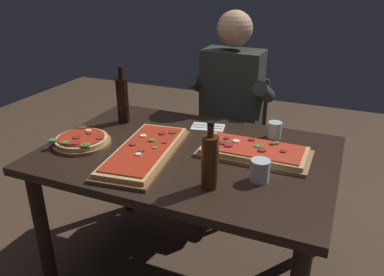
{
  "coord_description": "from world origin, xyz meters",
  "views": [
    {
      "loc": [
        0.68,
        -1.55,
        1.56
      ],
      "look_at": [
        0.0,
        0.05,
        0.79
      ],
      "focal_mm": 36.1,
      "sensor_mm": 36.0,
      "label": 1
    }
  ],
  "objects_px": {
    "dining_table": "(188,168)",
    "wine_bottle_dark": "(123,100)",
    "tumbler_far_side": "(260,172)",
    "pizza_round_far": "(82,141)",
    "tumbler_near_camera": "(275,130)",
    "oil_bottle_amber": "(210,161)",
    "diner_chair": "(233,134)",
    "seated_diner": "(230,105)",
    "pizza_rectangular_left": "(144,152)",
    "pizza_rectangular_front": "(254,151)"
  },
  "relations": [
    {
      "from": "tumbler_near_camera",
      "to": "pizza_rectangular_front",
      "type": "bearing_deg",
      "value": -99.82
    },
    {
      "from": "dining_table",
      "to": "pizza_rectangular_left",
      "type": "height_order",
      "value": "pizza_rectangular_left"
    },
    {
      "from": "dining_table",
      "to": "tumbler_near_camera",
      "type": "distance_m",
      "value": 0.5
    },
    {
      "from": "oil_bottle_amber",
      "to": "diner_chair",
      "type": "height_order",
      "value": "oil_bottle_amber"
    },
    {
      "from": "pizza_rectangular_left",
      "to": "diner_chair",
      "type": "xyz_separation_m",
      "value": [
        0.15,
        0.98,
        -0.27
      ]
    },
    {
      "from": "wine_bottle_dark",
      "to": "oil_bottle_amber",
      "type": "bearing_deg",
      "value": -34.35
    },
    {
      "from": "dining_table",
      "to": "seated_diner",
      "type": "bearing_deg",
      "value": 91.94
    },
    {
      "from": "tumbler_near_camera",
      "to": "pizza_rectangular_left",
      "type": "bearing_deg",
      "value": -139.09
    },
    {
      "from": "pizza_rectangular_front",
      "to": "tumbler_near_camera",
      "type": "bearing_deg",
      "value": 80.18
    },
    {
      "from": "dining_table",
      "to": "tumbler_far_side",
      "type": "xyz_separation_m",
      "value": [
        0.39,
        -0.14,
        0.14
      ]
    },
    {
      "from": "dining_table",
      "to": "pizza_round_far",
      "type": "relative_size",
      "value": 4.78
    },
    {
      "from": "tumbler_far_side",
      "to": "oil_bottle_amber",
      "type": "bearing_deg",
      "value": -143.3
    },
    {
      "from": "dining_table",
      "to": "oil_bottle_amber",
      "type": "height_order",
      "value": "oil_bottle_amber"
    },
    {
      "from": "dining_table",
      "to": "pizza_rectangular_left",
      "type": "bearing_deg",
      "value": -144.86
    },
    {
      "from": "diner_chair",
      "to": "seated_diner",
      "type": "relative_size",
      "value": 0.65
    },
    {
      "from": "pizza_rectangular_front",
      "to": "oil_bottle_amber",
      "type": "bearing_deg",
      "value": -104.81
    },
    {
      "from": "pizza_rectangular_front",
      "to": "dining_table",
      "type": "bearing_deg",
      "value": -164.69
    },
    {
      "from": "diner_chair",
      "to": "pizza_rectangular_front",
      "type": "bearing_deg",
      "value": -66.63
    },
    {
      "from": "pizza_rectangular_front",
      "to": "seated_diner",
      "type": "distance_m",
      "value": 0.73
    },
    {
      "from": "oil_bottle_amber",
      "to": "tumbler_far_side",
      "type": "height_order",
      "value": "oil_bottle_amber"
    },
    {
      "from": "dining_table",
      "to": "pizza_rectangular_left",
      "type": "relative_size",
      "value": 2.14
    },
    {
      "from": "pizza_rectangular_front",
      "to": "wine_bottle_dark",
      "type": "height_order",
      "value": "wine_bottle_dark"
    },
    {
      "from": "seated_diner",
      "to": "tumbler_far_side",
      "type": "bearing_deg",
      "value": -64.71
    },
    {
      "from": "oil_bottle_amber",
      "to": "pizza_round_far",
      "type": "bearing_deg",
      "value": 169.67
    },
    {
      "from": "wine_bottle_dark",
      "to": "seated_diner",
      "type": "xyz_separation_m",
      "value": [
        0.47,
        0.52,
        -0.13
      ]
    },
    {
      "from": "wine_bottle_dark",
      "to": "diner_chair",
      "type": "relative_size",
      "value": 0.38
    },
    {
      "from": "tumbler_near_camera",
      "to": "diner_chair",
      "type": "distance_m",
      "value": 0.71
    },
    {
      "from": "oil_bottle_amber",
      "to": "pizza_rectangular_front",
      "type": "bearing_deg",
      "value": 75.19
    },
    {
      "from": "tumbler_near_camera",
      "to": "wine_bottle_dark",
      "type": "bearing_deg",
      "value": -172.08
    },
    {
      "from": "pizza_rectangular_front",
      "to": "diner_chair",
      "type": "distance_m",
      "value": 0.88
    },
    {
      "from": "wine_bottle_dark",
      "to": "oil_bottle_amber",
      "type": "height_order",
      "value": "wine_bottle_dark"
    },
    {
      "from": "pizza_round_far",
      "to": "seated_diner",
      "type": "xyz_separation_m",
      "value": [
        0.5,
        0.87,
        -0.02
      ]
    },
    {
      "from": "dining_table",
      "to": "wine_bottle_dark",
      "type": "height_order",
      "value": "wine_bottle_dark"
    },
    {
      "from": "pizza_rectangular_left",
      "to": "tumbler_near_camera",
      "type": "height_order",
      "value": "tumbler_near_camera"
    },
    {
      "from": "pizza_round_far",
      "to": "tumbler_near_camera",
      "type": "distance_m",
      "value": 1.0
    },
    {
      "from": "pizza_round_far",
      "to": "tumbler_near_camera",
      "type": "xyz_separation_m",
      "value": [
        0.88,
        0.47,
        0.02
      ]
    },
    {
      "from": "tumbler_far_side",
      "to": "seated_diner",
      "type": "distance_m",
      "value": 0.97
    },
    {
      "from": "oil_bottle_amber",
      "to": "dining_table",
      "type": "bearing_deg",
      "value": 128.19
    },
    {
      "from": "oil_bottle_amber",
      "to": "tumbler_near_camera",
      "type": "height_order",
      "value": "oil_bottle_amber"
    },
    {
      "from": "dining_table",
      "to": "pizza_round_far",
      "type": "height_order",
      "value": "pizza_round_far"
    },
    {
      "from": "pizza_rectangular_left",
      "to": "oil_bottle_amber",
      "type": "relative_size",
      "value": 2.29
    },
    {
      "from": "tumbler_near_camera",
      "to": "diner_chair",
      "type": "relative_size",
      "value": 0.1
    },
    {
      "from": "dining_table",
      "to": "seated_diner",
      "type": "xyz_separation_m",
      "value": [
        -0.02,
        0.74,
        0.1
      ]
    },
    {
      "from": "tumbler_far_side",
      "to": "dining_table",
      "type": "bearing_deg",
      "value": 160.04
    },
    {
      "from": "tumbler_far_side",
      "to": "seated_diner",
      "type": "relative_size",
      "value": 0.07
    },
    {
      "from": "diner_chair",
      "to": "wine_bottle_dark",
      "type": "bearing_deg",
      "value": -126.41
    },
    {
      "from": "dining_table",
      "to": "diner_chair",
      "type": "relative_size",
      "value": 1.61
    },
    {
      "from": "oil_bottle_amber",
      "to": "seated_diner",
      "type": "xyz_separation_m",
      "value": [
        -0.24,
        1.01,
        -0.11
      ]
    },
    {
      "from": "tumbler_far_side",
      "to": "diner_chair",
      "type": "bearing_deg",
      "value": 112.57
    },
    {
      "from": "dining_table",
      "to": "tumbler_far_side",
      "type": "distance_m",
      "value": 0.44
    }
  ]
}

